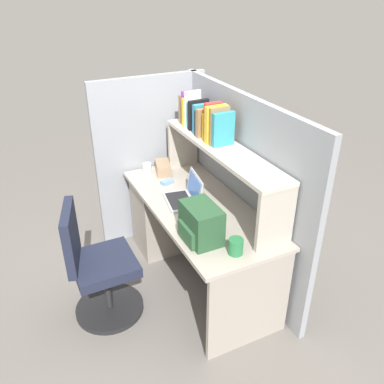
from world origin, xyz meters
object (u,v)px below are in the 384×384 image
at_px(paper_cup, 147,168).
at_px(snack_canister, 236,246).
at_px(laptop, 186,196).
at_px(computer_mouse, 167,182).
at_px(tissue_box, 163,168).
at_px(office_chair, 97,271).
at_px(backpack, 201,224).

xyz_separation_m(paper_cup, snack_canister, (1.35, 0.10, 0.01)).
relative_size(laptop, snack_canister, 3.25).
height_order(laptop, snack_canister, laptop).
height_order(laptop, computer_mouse, laptop).
xyz_separation_m(tissue_box, snack_canister, (1.29, -0.03, 0.00)).
relative_size(snack_canister, office_chair, 0.11).
xyz_separation_m(tissue_box, office_chair, (0.66, -0.81, -0.39)).
bearing_deg(backpack, office_chair, -121.43).
height_order(computer_mouse, snack_canister, snack_canister).
bearing_deg(office_chair, snack_canister, -113.34).
relative_size(paper_cup, tissue_box, 0.42).
bearing_deg(computer_mouse, office_chair, -74.80).
bearing_deg(snack_canister, tissue_box, 178.64).
bearing_deg(snack_canister, computer_mouse, -178.97).
bearing_deg(backpack, computer_mouse, 172.41).
bearing_deg(laptop, tissue_box, 176.28).
height_order(paper_cup, snack_canister, snack_canister).
height_order(computer_mouse, office_chair, office_chair).
height_order(paper_cup, tissue_box, tissue_box).
relative_size(computer_mouse, office_chair, 0.11).
distance_m(laptop, office_chair, 0.87).
distance_m(computer_mouse, tissue_box, 0.22).
distance_m(paper_cup, snack_canister, 1.35).
bearing_deg(backpack, tissue_box, 171.23).
height_order(laptop, backpack, backpack).
bearing_deg(laptop, office_chair, -81.98).
distance_m(backpack, computer_mouse, 0.86).
relative_size(backpack, office_chair, 0.32).
xyz_separation_m(backpack, tissue_box, (-1.05, 0.16, -0.07)).
relative_size(backpack, tissue_box, 1.36).
height_order(backpack, paper_cup, backpack).
distance_m(backpack, paper_cup, 1.11).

